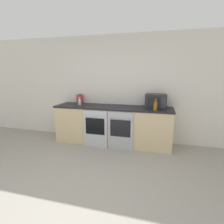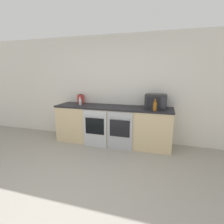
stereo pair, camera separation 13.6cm
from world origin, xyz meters
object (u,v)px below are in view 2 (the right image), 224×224
oven_left (95,129)px  oven_right (120,131)px  bottle_amber (155,106)px  microwave (156,101)px  bottle_clear (80,102)px  kettle (81,99)px

oven_left → oven_right: (0.59, 0.00, 0.00)m
oven_right → bottle_amber: (0.72, 0.13, 0.58)m
oven_left → microwave: bearing=17.8°
oven_left → bottle_clear: bottle_clear is taller
bottle_amber → kettle: bottle_amber is taller
bottle_clear → kettle: size_ratio=0.83×
microwave → bottle_amber: (0.00, -0.29, -0.06)m
bottle_clear → oven_right: bearing=-16.8°
oven_right → bottle_clear: (-1.11, 0.34, 0.55)m
oven_right → bottle_amber: size_ratio=3.39×
microwave → bottle_clear: size_ratio=2.40×
oven_left → oven_right: size_ratio=1.00×
bottle_amber → oven_left: bearing=-174.3°
bottle_clear → bottle_amber: 1.85m
oven_left → bottle_clear: size_ratio=4.43×
microwave → bottle_amber: microwave is taller
microwave → bottle_clear: (-1.84, -0.09, -0.08)m
kettle → oven_left: bearing=-41.5°
oven_left → bottle_clear: 0.83m
bottle_clear → bottle_amber: bearing=-6.4°
microwave → kettle: size_ratio=1.99×
microwave → kettle: 1.94m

